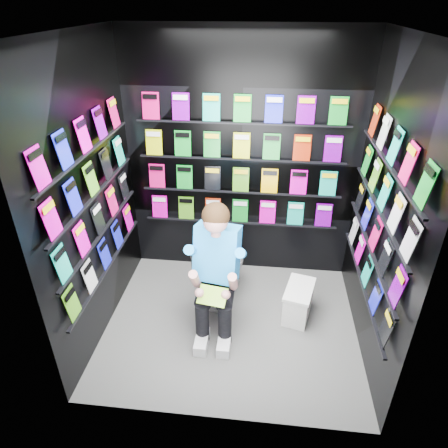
# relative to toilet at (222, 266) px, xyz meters

# --- Properties ---
(floor) EXTENTS (2.40, 2.40, 0.00)m
(floor) POSITION_rel_toilet_xyz_m (0.14, -0.45, -0.37)
(floor) COLOR #585855
(floor) RESTS_ON ground
(ceiling) EXTENTS (2.40, 2.40, 0.00)m
(ceiling) POSITION_rel_toilet_xyz_m (0.14, -0.45, 2.23)
(ceiling) COLOR white
(ceiling) RESTS_ON floor
(wall_back) EXTENTS (2.40, 0.04, 2.60)m
(wall_back) POSITION_rel_toilet_xyz_m (0.14, 0.55, 0.93)
(wall_back) COLOR black
(wall_back) RESTS_ON floor
(wall_front) EXTENTS (2.40, 0.04, 2.60)m
(wall_front) POSITION_rel_toilet_xyz_m (0.14, -1.45, 0.93)
(wall_front) COLOR black
(wall_front) RESTS_ON floor
(wall_left) EXTENTS (0.04, 2.00, 2.60)m
(wall_left) POSITION_rel_toilet_xyz_m (-1.06, -0.45, 0.93)
(wall_left) COLOR black
(wall_left) RESTS_ON floor
(wall_right) EXTENTS (0.04, 2.00, 2.60)m
(wall_right) POSITION_rel_toilet_xyz_m (1.34, -0.45, 0.93)
(wall_right) COLOR black
(wall_right) RESTS_ON floor
(comics_back) EXTENTS (2.10, 0.06, 1.37)m
(comics_back) POSITION_rel_toilet_xyz_m (0.14, 0.52, 0.94)
(comics_back) COLOR #CC0C5E
(comics_back) RESTS_ON wall_back
(comics_left) EXTENTS (0.06, 1.70, 1.37)m
(comics_left) POSITION_rel_toilet_xyz_m (-1.03, -0.45, 0.94)
(comics_left) COLOR #CC0C5E
(comics_left) RESTS_ON wall_left
(comics_right) EXTENTS (0.06, 1.70, 1.37)m
(comics_right) POSITION_rel_toilet_xyz_m (1.31, -0.45, 0.94)
(comics_right) COLOR #CC0C5E
(comics_right) RESTS_ON wall_right
(toilet) EXTENTS (0.54, 0.81, 0.73)m
(toilet) POSITION_rel_toilet_xyz_m (0.00, 0.00, 0.00)
(toilet) COLOR silver
(toilet) RESTS_ON floor
(longbox) EXTENTS (0.32, 0.46, 0.31)m
(longbox) POSITION_rel_toilet_xyz_m (0.78, -0.24, -0.21)
(longbox) COLOR white
(longbox) RESTS_ON floor
(longbox_lid) EXTENTS (0.35, 0.49, 0.03)m
(longbox_lid) POSITION_rel_toilet_xyz_m (0.78, -0.24, -0.04)
(longbox_lid) COLOR white
(longbox_lid) RESTS_ON longbox
(reader) EXTENTS (0.66, 0.86, 1.44)m
(reader) POSITION_rel_toilet_xyz_m (0.00, -0.38, 0.41)
(reader) COLOR #2092F2
(reader) RESTS_ON toilet
(held_comic) EXTENTS (0.27, 0.18, 0.10)m
(held_comic) POSITION_rel_toilet_xyz_m (0.00, -0.73, 0.21)
(held_comic) COLOR green
(held_comic) RESTS_ON reader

